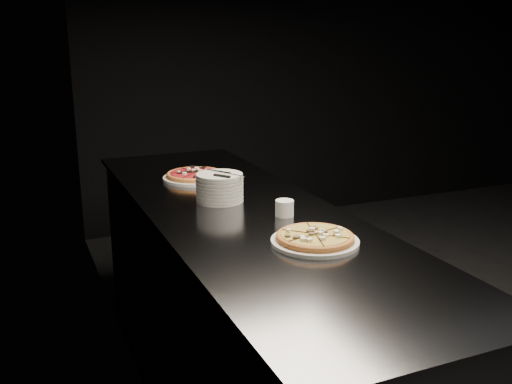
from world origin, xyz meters
name	(u,v)px	position (x,y,z in m)	size (l,w,h in m)	color
wall_left	(144,92)	(-2.50, 0.00, 1.40)	(0.02, 5.00, 2.80)	black
wall_back	(355,58)	(0.00, 2.50, 1.40)	(5.00, 0.02, 2.80)	black
counter	(242,312)	(-2.13, 0.00, 0.46)	(0.74, 2.44, 0.92)	#58595F
pizza_mushroom	(315,238)	(-2.05, -0.47, 0.94)	(0.32, 0.32, 0.03)	silver
pizza_tomato	(195,176)	(-2.15, 0.54, 0.94)	(0.34, 0.34, 0.04)	silver
plate_stack	(220,187)	(-2.17, 0.14, 0.98)	(0.20, 0.20, 0.12)	silver
cutlery	(222,174)	(-2.16, 0.13, 1.04)	(0.10, 0.20, 0.01)	silver
ramekin	(285,208)	(-2.01, -0.15, 0.95)	(0.07, 0.07, 0.06)	silver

